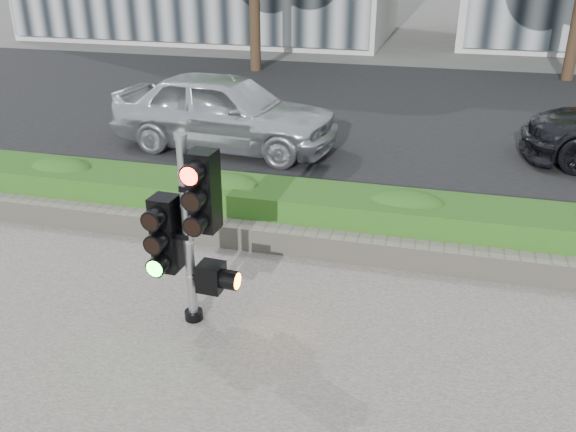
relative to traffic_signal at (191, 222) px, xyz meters
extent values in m
plane|color=#51514C|center=(0.64, -0.02, -1.25)|extent=(120.00, 120.00, 0.00)
cube|color=black|center=(0.64, 9.98, -1.24)|extent=(60.00, 13.00, 0.02)
cube|color=gray|center=(0.64, 3.13, -1.19)|extent=(60.00, 0.25, 0.12)
cube|color=gray|center=(0.64, 1.88, -1.05)|extent=(12.00, 0.32, 0.34)
cube|color=#4E952D|center=(0.64, 2.53, -0.88)|extent=(12.00, 1.00, 0.68)
cylinder|color=black|center=(-3.86, 14.48, 0.76)|extent=(0.36, 0.36, 4.03)
cylinder|color=black|center=(-0.03, -0.03, -1.17)|extent=(0.21, 0.21, 0.11)
cylinder|color=gray|center=(-0.03, -0.03, -0.14)|extent=(0.11, 0.11, 2.16)
cylinder|color=gray|center=(-0.03, -0.03, 0.96)|extent=(0.14, 0.14, 0.05)
cube|color=#FF1107|center=(0.21, -0.07, 0.41)|extent=(0.29, 0.29, 0.86)
cube|color=#14E51E|center=(-0.28, -0.05, -0.15)|extent=(0.29, 0.29, 0.86)
cube|color=black|center=(0.01, 0.21, 0.15)|extent=(0.29, 0.29, 0.59)
cube|color=orange|center=(0.20, -0.01, -0.64)|extent=(0.29, 0.29, 0.32)
imported|color=silver|center=(-1.88, 6.13, -0.43)|extent=(4.83, 2.27, 1.60)
camera|label=1|loc=(2.53, -5.49, 2.75)|focal=38.00mm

